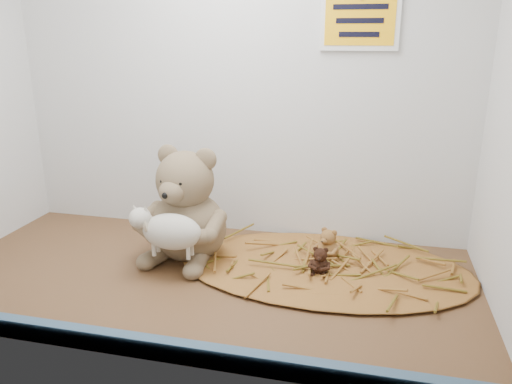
% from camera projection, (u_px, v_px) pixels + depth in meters
% --- Properties ---
extents(alcove_shell, '(1.20, 0.60, 0.90)m').
position_uv_depth(alcove_shell, '(210.00, 69.00, 1.06)').
color(alcove_shell, '#4A3219').
rests_on(alcove_shell, ground).
extents(front_rail, '(1.19, 0.02, 0.04)m').
position_uv_depth(front_rail, '(146.00, 346.00, 0.84)').
color(front_rail, '#3D6075').
rests_on(front_rail, shelf_floor).
extents(straw_bed, '(0.68, 0.40, 0.01)m').
position_uv_depth(straw_bed, '(324.00, 267.00, 1.15)').
color(straw_bed, brown).
rests_on(straw_bed, shelf_floor).
extents(main_teddy, '(0.26, 0.27, 0.28)m').
position_uv_depth(main_teddy, '(187.00, 204.00, 1.18)').
color(main_teddy, '#756848').
rests_on(main_teddy, shelf_floor).
extents(toy_lamb, '(0.18, 0.11, 0.11)m').
position_uv_depth(toy_lamb, '(172.00, 232.00, 1.10)').
color(toy_lamb, silver).
rests_on(toy_lamb, main_teddy).
extents(mini_teddy_tan, '(0.09, 0.09, 0.08)m').
position_uv_depth(mini_teddy_tan, '(328.00, 242.00, 1.18)').
color(mini_teddy_tan, '#9A6232').
rests_on(mini_teddy_tan, straw_bed).
extents(mini_teddy_brown, '(0.05, 0.06, 0.06)m').
position_uv_depth(mini_teddy_brown, '(320.00, 259.00, 1.11)').
color(mini_teddy_brown, black).
rests_on(mini_teddy_brown, straw_bed).
extents(wall_sign, '(0.16, 0.01, 0.11)m').
position_uv_depth(wall_sign, '(360.00, 21.00, 1.15)').
color(wall_sign, '#ECA30C').
rests_on(wall_sign, back_wall).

